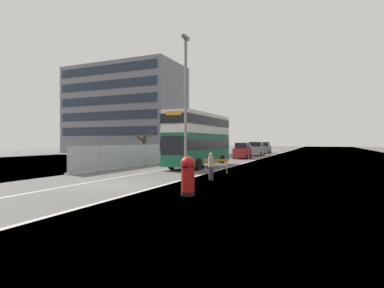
% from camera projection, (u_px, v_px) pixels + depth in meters
% --- Properties ---
extents(ground, '(140.00, 280.00, 0.10)m').
position_uv_depth(ground, '(124.00, 186.00, 16.31)').
color(ground, '#565451').
extents(double_decker_bus, '(2.97, 10.25, 4.97)m').
position_uv_depth(double_decker_bus, '(199.00, 139.00, 28.32)').
color(double_decker_bus, '#196042').
rests_on(double_decker_bus, ground).
extents(lamppost_foreground, '(0.29, 0.70, 8.59)m').
position_uv_depth(lamppost_foreground, '(186.00, 113.00, 17.67)').
color(lamppost_foreground, gray).
rests_on(lamppost_foreground, ground).
extents(red_pillar_postbox, '(0.65, 0.65, 1.74)m').
position_uv_depth(red_pillar_postbox, '(188.00, 174.00, 13.28)').
color(red_pillar_postbox, black).
rests_on(red_pillar_postbox, ground).
extents(roadworks_barrier, '(1.79, 0.90, 1.09)m').
position_uv_depth(roadworks_barrier, '(216.00, 164.00, 22.46)').
color(roadworks_barrier, orange).
rests_on(roadworks_barrier, ground).
extents(construction_site_fence, '(0.44, 27.40, 2.12)m').
position_uv_depth(construction_site_fence, '(161.00, 154.00, 33.98)').
color(construction_site_fence, '#A8AAAD').
rests_on(construction_site_fence, ground).
extents(car_oncoming_near, '(1.95, 3.96, 2.22)m').
position_uv_depth(car_oncoming_near, '(242.00, 151.00, 42.03)').
color(car_oncoming_near, maroon).
rests_on(car_oncoming_near, ground).
extents(car_receding_mid, '(1.97, 4.38, 2.29)m').
position_uv_depth(car_receding_mid, '(257.00, 149.00, 50.56)').
color(car_receding_mid, gray).
rests_on(car_receding_mid, ground).
extents(car_receding_far, '(2.08, 4.36, 2.28)m').
position_uv_depth(car_receding_far, '(265.00, 148.00, 59.56)').
color(car_receding_far, slate).
rests_on(car_receding_far, ground).
extents(car_far_side, '(2.05, 3.93, 2.30)m').
position_uv_depth(car_far_side, '(254.00, 147.00, 69.09)').
color(car_far_side, silver).
rests_on(car_far_side, ground).
extents(bare_tree_far_verge_near, '(2.85, 2.92, 3.98)m').
position_uv_depth(bare_tree_far_verge_near, '(144.00, 144.00, 40.60)').
color(bare_tree_far_verge_near, '#4C3D2D').
rests_on(bare_tree_far_verge_near, ground).
extents(bare_tree_far_verge_mid, '(2.02, 2.79, 4.44)m').
position_uv_depth(bare_tree_far_verge_mid, '(189.00, 144.00, 62.11)').
color(bare_tree_far_verge_mid, '#4C3D2D').
rests_on(bare_tree_far_verge_mid, ground).
extents(bare_tree_far_verge_far, '(2.55, 3.25, 4.05)m').
position_uv_depth(bare_tree_far_verge_far, '(202.00, 143.00, 65.06)').
color(bare_tree_far_verge_far, '#4C3D2D').
rests_on(bare_tree_far_verge_far, ground).
extents(pedestrian_at_kerb, '(0.34, 0.34, 1.71)m').
position_uv_depth(pedestrian_at_kerb, '(211.00, 166.00, 18.73)').
color(pedestrian_at_kerb, '#2D3342').
rests_on(pedestrian_at_kerb, ground).
extents(backdrop_office_block, '(24.66, 12.47, 18.27)m').
position_uv_depth(backdrop_office_block, '(125.00, 110.00, 64.87)').
color(backdrop_office_block, gray).
rests_on(backdrop_office_block, ground).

